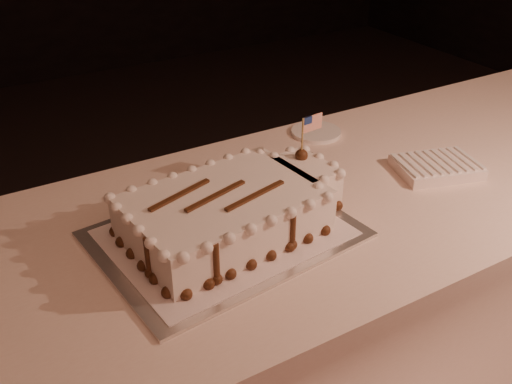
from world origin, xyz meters
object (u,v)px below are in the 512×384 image
banquet_table (339,300)px  side_plate (316,132)px  napkin_stack (436,167)px  cake_board (225,234)px  sheet_cake (235,209)px

banquet_table → side_plate: side_plate is taller
napkin_stack → side_plate: 0.38m
banquet_table → side_plate: (0.11, 0.30, 0.38)m
napkin_stack → side_plate: napkin_stack is taller
side_plate → napkin_stack: bearing=-69.0°
cake_board → side_plate: side_plate is taller
banquet_table → napkin_stack: 0.46m
banquet_table → sheet_cake: sheet_cake is taller
cake_board → side_plate: (0.48, 0.33, 0.00)m
banquet_table → side_plate: 0.50m
banquet_table → cake_board: bearing=-175.5°
sheet_cake → banquet_table: bearing=4.3°
banquet_table → napkin_stack: size_ratio=9.93×
banquet_table → cake_board: (-0.37, -0.03, 0.38)m
napkin_stack → cake_board: bearing=177.9°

